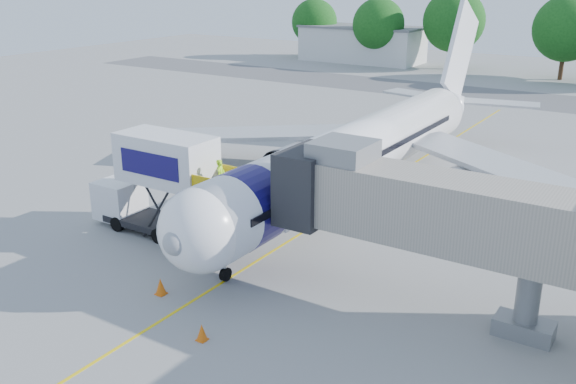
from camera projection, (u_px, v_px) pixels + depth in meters
The scene contains 14 objects.
ground at pixel (329, 216), 36.59m from camera, with size 160.00×160.00×0.00m, color gray.
guidance_line at pixel (329, 216), 36.59m from camera, with size 0.15×70.00×0.01m, color yellow.
taxiway_strip at pixel (517, 99), 69.93m from camera, with size 120.00×10.00×0.01m, color #59595B.
aircraft at pixel (363, 150), 38.89m from camera, with size 34.17×37.73×11.35m.
jet_bridge at pixel (419, 208), 25.51m from camera, with size 13.90×3.20×6.60m.
catering_hiloader at pixel (158, 184), 33.33m from camera, with size 8.56×2.44×5.50m.
ground_tug at pixel (76, 350), 22.48m from camera, with size 3.70×2.56×1.35m.
safety_cone_a at pixel (161, 287), 27.70m from camera, with size 0.48×0.48×0.76m.
safety_cone_b at pixel (202, 333), 24.27m from camera, with size 0.43×0.43×0.68m.
outbuilding_left at pixel (362, 44), 97.68m from camera, with size 18.40×8.40×5.30m.
tree_a at pixel (314, 22), 100.93m from camera, with size 7.14×7.14×9.10m.
tree_b at pixel (379, 24), 92.88m from camera, with size 7.52×7.52×9.59m.
tree_c at pixel (454, 21), 88.82m from camera, with size 8.54×8.54×10.89m.
tree_d at pixel (567, 28), 79.96m from camera, with size 8.26×8.26×10.53m.
Camera 1 is at (16.53, -29.92, 13.32)m, focal length 40.00 mm.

